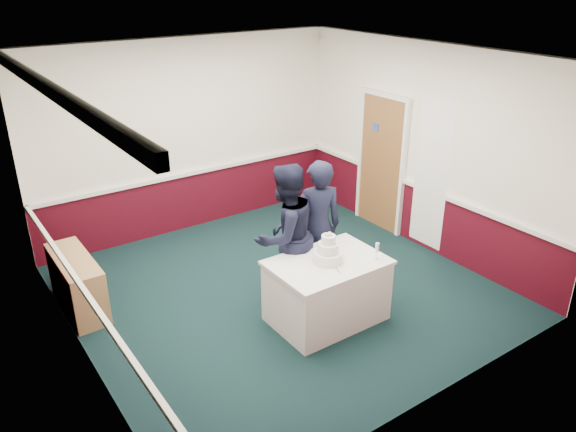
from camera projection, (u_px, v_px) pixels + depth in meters
ground at (281, 290)px, 7.38m from camera, size 5.00×5.00×0.00m
room_shell at (258, 134)px, 7.08m from camera, size 5.00×5.00×3.00m
sideboard at (77, 283)px, 6.87m from camera, size 0.41×1.20×0.70m
cake_table at (327, 290)px, 6.63m from camera, size 1.32×0.92×0.79m
wedding_cake at (328, 253)px, 6.42m from camera, size 0.35×0.35×0.36m
cake_knife at (337, 269)px, 6.30m from camera, size 0.10×0.21×0.00m
champagne_flute at (377, 248)px, 6.46m from camera, size 0.05×0.05×0.21m
person_man at (285, 236)px, 6.79m from camera, size 0.98×0.81×1.83m
person_woman at (317, 226)px, 7.12m from camera, size 0.75×0.61×1.77m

